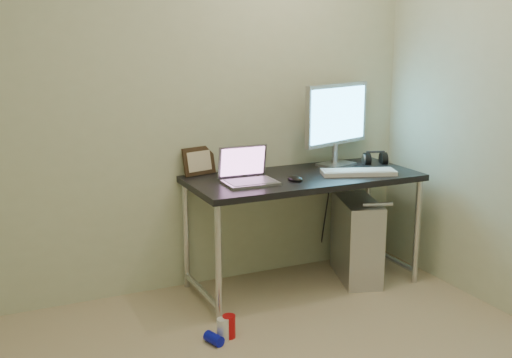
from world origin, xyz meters
name	(u,v)px	position (x,y,z in m)	size (l,w,h in m)	color
wall_back	(159,99)	(0.00, 1.75, 1.25)	(3.50, 0.02, 2.50)	beige
desk	(303,188)	(0.84, 1.42, 0.67)	(1.50, 0.66, 0.75)	black
tower_computer	(356,239)	(1.24, 1.38, 0.28)	(0.39, 0.58, 0.59)	silver
cable_a	(326,211)	(1.19, 1.70, 0.40)	(0.01, 0.01, 0.70)	black
cable_b	(338,212)	(1.28, 1.68, 0.38)	(0.01, 0.01, 0.72)	black
can_red	(229,326)	(0.11, 0.92, 0.07)	(0.07, 0.07, 0.13)	red
can_white	(223,329)	(0.07, 0.91, 0.06)	(0.07, 0.07, 0.12)	silver
can_blue	(214,339)	(0.01, 0.89, 0.03)	(0.06, 0.06, 0.11)	#0B10BE
laptop	(247,174)	(0.44, 1.40, 0.80)	(0.32, 0.27, 0.22)	#B2B1B9
monitor	(337,118)	(1.20, 1.60, 1.08)	(0.58, 0.25, 0.56)	#B2B1B9
keyboard	(358,172)	(1.18, 1.30, 0.76)	(0.48, 0.16, 0.03)	silver
mouse_right	(391,170)	(1.41, 1.25, 0.77)	(0.06, 0.10, 0.03)	black
mouse_left	(295,177)	(0.73, 1.31, 0.77)	(0.08, 0.12, 0.04)	black
headphones	(375,159)	(1.48, 1.54, 0.78)	(0.19, 0.11, 0.11)	black
picture_frame	(199,161)	(0.24, 1.73, 0.84)	(0.23, 0.03, 0.18)	black
webcam	(227,159)	(0.42, 1.69, 0.84)	(0.05, 0.04, 0.12)	silver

